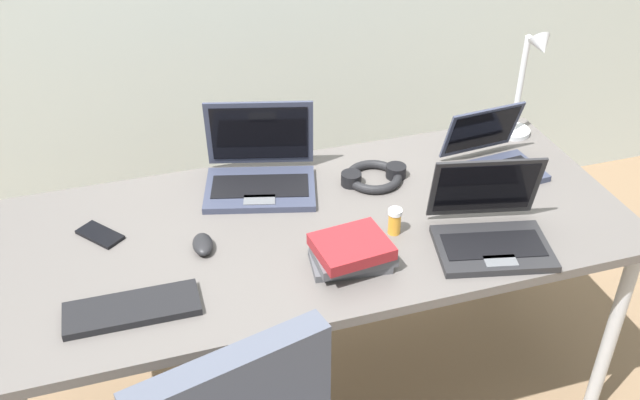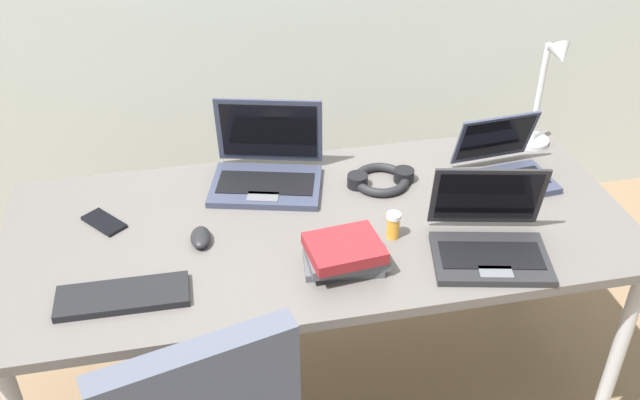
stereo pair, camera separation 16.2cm
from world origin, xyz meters
TOP-DOWN VIEW (x-y plane):
  - ground_plane at (0.00, 0.00)m, footprint 12.00×12.00m
  - desk at (0.00, 0.00)m, footprint 1.80×0.80m
  - desk_lamp at (0.80, 0.28)m, footprint 0.12×0.18m
  - laptop_far_corner at (-0.12, 0.25)m, footprint 0.39×0.34m
  - laptop_back_right at (0.61, 0.11)m, footprint 0.29×0.26m
  - laptop_back_left at (0.42, -0.23)m, footprint 0.36×0.33m
  - external_keyboard at (-0.55, -0.22)m, footprint 0.33×0.13m
  - computer_mouse at (-0.34, -0.02)m, footprint 0.06×0.10m
  - cell_phone at (-0.61, 0.12)m, footprint 0.13×0.15m
  - headphones at (0.23, 0.17)m, footprint 0.21×0.18m
  - pill_bottle at (0.19, -0.11)m, footprint 0.04×0.04m
  - book_stack at (0.02, -0.21)m, footprint 0.22×0.18m

SIDE VIEW (x-z plane):
  - ground_plane at x=0.00m, z-range 0.00..0.00m
  - desk at x=0.00m, z-range 0.31..1.05m
  - cell_phone at x=-0.61m, z-range 0.74..0.75m
  - external_keyboard at x=-0.55m, z-range 0.74..0.76m
  - headphones at x=0.23m, z-range 0.74..0.78m
  - computer_mouse at x=-0.34m, z-range 0.74..0.77m
  - pill_bottle at x=0.19m, z-range 0.74..0.82m
  - laptop_back_right at x=0.61m, z-range 0.68..0.88m
  - book_stack at x=0.02m, z-range 0.74..0.82m
  - laptop_back_left at x=0.42m, z-range 0.67..0.90m
  - laptop_far_corner at x=-0.12m, z-range 0.67..0.91m
  - desk_lamp at x=0.80m, z-range 0.74..1.14m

